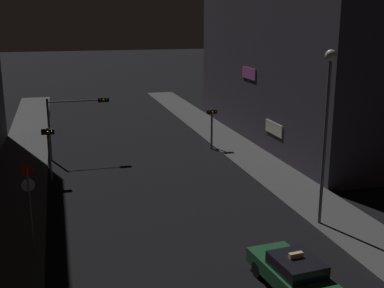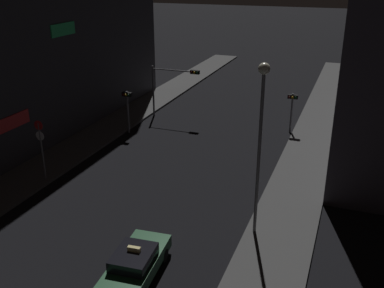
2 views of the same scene
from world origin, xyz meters
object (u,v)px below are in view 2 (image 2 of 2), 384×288
(traffic_light_left_kerb, at_px, (127,103))
(traffic_light_right_kerb, at_px, (292,105))
(street_lamp_near_block, at_px, (261,121))
(traffic_light_overhead, at_px, (172,81))
(taxi, at_px, (135,264))
(sign_pole_left, at_px, (41,144))

(traffic_light_left_kerb, bearing_deg, traffic_light_right_kerb, 21.07)
(traffic_light_left_kerb, height_order, street_lamp_near_block, street_lamp_near_block)
(traffic_light_left_kerb, relative_size, traffic_light_right_kerb, 1.07)
(traffic_light_overhead, bearing_deg, street_lamp_near_block, -54.48)
(taxi, bearing_deg, sign_pole_left, 146.56)
(traffic_light_right_kerb, relative_size, street_lamp_near_block, 0.38)
(street_lamp_near_block, bearing_deg, taxi, -128.00)
(taxi, height_order, sign_pole_left, sign_pole_left)
(traffic_light_right_kerb, distance_m, street_lamp_near_block, 16.05)
(traffic_light_overhead, distance_m, sign_pole_left, 14.66)
(taxi, distance_m, street_lamp_near_block, 8.44)
(street_lamp_near_block, bearing_deg, traffic_light_overhead, 125.52)
(traffic_light_overhead, distance_m, traffic_light_right_kerb, 10.53)
(sign_pole_left, bearing_deg, traffic_light_left_kerb, 85.41)
(traffic_light_left_kerb, xyz_separation_m, traffic_light_right_kerb, (12.30, 4.74, -0.15))
(sign_pole_left, bearing_deg, traffic_light_overhead, 79.82)
(taxi, relative_size, traffic_light_left_kerb, 1.32)
(taxi, distance_m, sign_pole_left, 11.80)
(taxi, bearing_deg, traffic_light_overhead, 108.94)
(traffic_light_right_kerb, xyz_separation_m, sign_pole_left, (-13.07, -14.34, 0.15))
(taxi, height_order, street_lamp_near_block, street_lamp_near_block)
(taxi, height_order, traffic_light_right_kerb, traffic_light_right_kerb)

